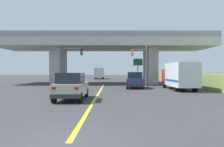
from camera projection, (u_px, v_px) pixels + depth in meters
ground at (105, 83)px, 35.56m from camera, size 160.00×160.00×0.00m
overpass_bridge at (105, 49)px, 35.49m from camera, size 35.19×9.58×8.19m
lane_divider_stripe at (98, 94)px, 19.37m from camera, size 0.20×26.48×0.01m
suv_lead at (72, 86)px, 15.38m from camera, size 2.01×4.50×2.02m
suv_crossing at (135, 80)px, 25.87m from camera, size 2.50×4.93×2.02m
box_truck at (179, 76)px, 23.64m from camera, size 2.33×7.18×3.06m
traffic_signal_nearside at (142, 60)px, 29.97m from camera, size 2.27×0.36×6.09m
traffic_signal_farside at (68, 59)px, 30.00m from camera, size 3.36×0.36×6.00m
highway_sign at (138, 65)px, 33.96m from camera, size 1.56×0.17×4.34m
semi_truck_distant at (100, 73)px, 56.64m from camera, size 2.33×7.17×2.95m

